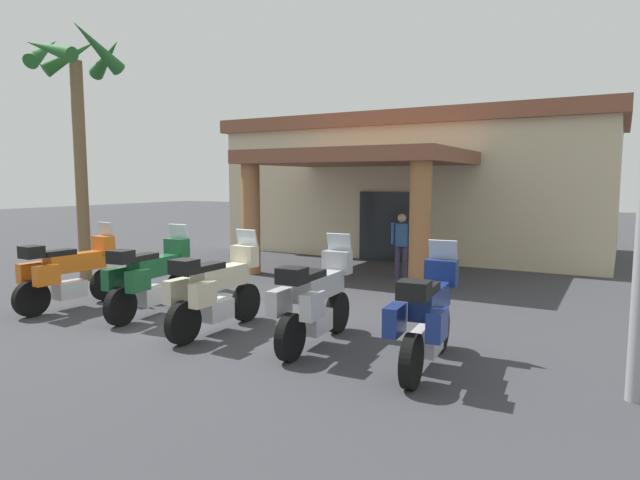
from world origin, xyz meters
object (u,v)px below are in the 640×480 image
Objects in this scene: motorcycle_blue at (427,316)px; pedestrian at (402,241)px; motorcycle_silver at (315,300)px; motorcycle_green at (150,278)px; palm_tree_roadside at (76,91)px; motorcycle_orange at (69,272)px; motorcycle_cream at (215,290)px; motel_building at (421,185)px.

pedestrian is (-2.88, 6.08, 0.23)m from motorcycle_blue.
motorcycle_silver is at bearing 81.33° from motorcycle_blue.
motorcycle_blue is (5.26, -0.09, 0.00)m from motorcycle_green.
pedestrian is 8.74m from palm_tree_roadside.
motorcycle_orange and motorcycle_silver have the same top height.
motorcycle_cream is 1.77m from motorcycle_silver.
motorcycle_cream is 7.45m from palm_tree_roadside.
motorcycle_green is 1.37× the size of pedestrian.
pedestrian is at bearing -76.03° from motel_building.
motorcycle_cream is 1.00× the size of motorcycle_silver.
motel_building is 7.91× the size of pedestrian.
pedestrian is at bearing -29.40° from motorcycle_green.
motorcycle_cream and motorcycle_blue have the same top height.
motorcycle_green and motorcycle_silver have the same top height.
motorcycle_blue is (7.02, 0.33, 0.00)m from motorcycle_orange.
motorcycle_green is at bearing -75.36° from motorcycle_orange.
palm_tree_roadside is at bearing 51.09° from motorcycle_orange.
motorcycle_silver is 1.37× the size of pedestrian.
motorcycle_orange is at bearing -49.63° from pedestrian.
motorcycle_silver is at bearing -12.50° from palm_tree_roadside.
motorcycle_cream is at bearing -85.45° from motorcycle_orange.
motel_building is 5.77× the size of motorcycle_green.
motel_building is 2.08× the size of palm_tree_roadside.
motel_building is 5.76× the size of motorcycle_cream.
palm_tree_roadside is at bearing -74.19° from pedestrian.
motel_building is 5.76× the size of motorcycle_blue.
motorcycle_silver is 8.89m from palm_tree_roadside.
motel_building is 11.24m from palm_tree_roadside.
motorcycle_blue is at bearing -89.77° from motorcycle_cream.
palm_tree_roadside is at bearing 70.40° from motorcycle_cream.
motel_building is 12.44m from motorcycle_blue.
motorcycle_blue is 0.36× the size of palm_tree_roadside.
motorcycle_orange and motorcycle_blue have the same top height.
motorcycle_green is 6.05m from palm_tree_roadside.
palm_tree_roadside is at bearing 60.46° from motorcycle_green.
pedestrian is at bearing -7.67° from motorcycle_cream.
motorcycle_cream is 1.37× the size of pedestrian.
pedestrian is (2.39, 6.00, 0.23)m from motorcycle_green.
motorcycle_orange is at bearing -40.10° from palm_tree_roadside.
pedestrian reaches higher than motorcycle_silver.
motorcycle_orange is 1.00× the size of motorcycle_cream.
motorcycle_cream and motorcycle_silver have the same top height.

